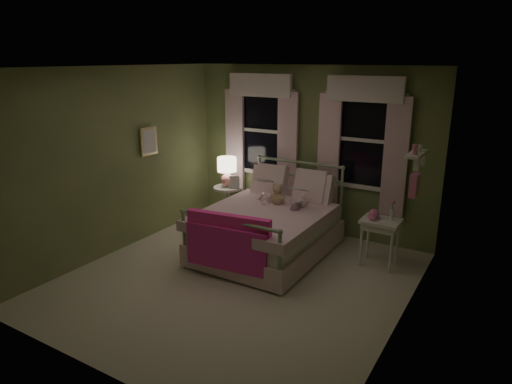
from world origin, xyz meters
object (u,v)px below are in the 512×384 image
Objects in this scene: child_right at (300,188)px; nightstand_right at (381,227)px; teddy_bear at (278,195)px; nightstand_left at (228,200)px; child_left at (267,180)px; bed at (269,228)px; table_lamp at (227,169)px.

child_right is 1.24m from nightstand_right.
nightstand_left is at bearing 160.58° from teddy_bear.
child_left is 1.13× the size of child_right.
child_left is at bearing -15.93° from nightstand_left.
child_left is 1.18× the size of nightstand_left.
nightstand_left and nightstand_right have the same top height.
bed is 0.49m from teddy_bear.
teddy_bear is 1.50m from nightstand_right.
teddy_bear is 0.49× the size of nightstand_left.
child_right is 1.55m from nightstand_left.
child_right is 1.05× the size of nightstand_left.
nightstand_right is at bearing 5.82° from teddy_bear.
bed is 3.13× the size of nightstand_left.
teddy_bear reaches higher than nightstand_right.
child_left is 1.20× the size of nightstand_right.
child_left is at bearing -15.93° from table_lamp.
table_lamp is 2.68m from nightstand_right.
teddy_bear is 0.50× the size of nightstand_right.
table_lamp is at bearing -17.06° from child_right.
teddy_bear is at bearing 125.23° from child_left.
nightstand_left is at bearing 150.00° from bed.
table_lamp is at bearing 150.00° from bed.
bed is at bearing 98.33° from child_left.
nightstand_left is at bearing 174.31° from nightstand_right.
nightstand_right is (1.47, 0.15, -0.24)m from teddy_bear.
child_left is 1.07m from nightstand_left.
nightstand_left is 1.02× the size of nightstand_right.
teddy_bear is at bearing 90.00° from bed.
teddy_bear reaches higher than nightstand_left.
child_left is (-0.28, 0.42, 0.57)m from bed.
nightstand_right is (2.64, -0.26, -0.40)m from table_lamp.
bed is at bearing -30.00° from table_lamp.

